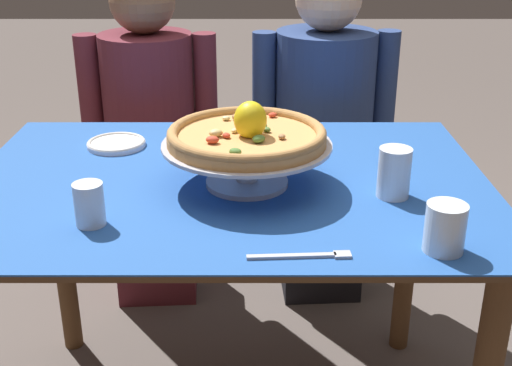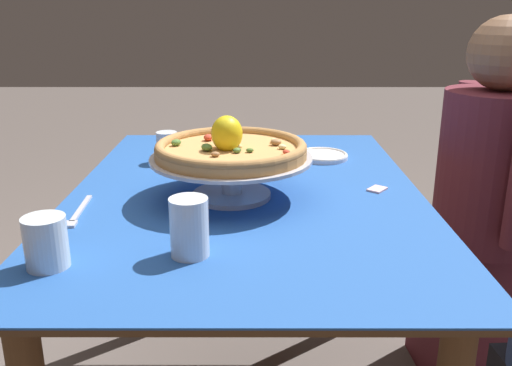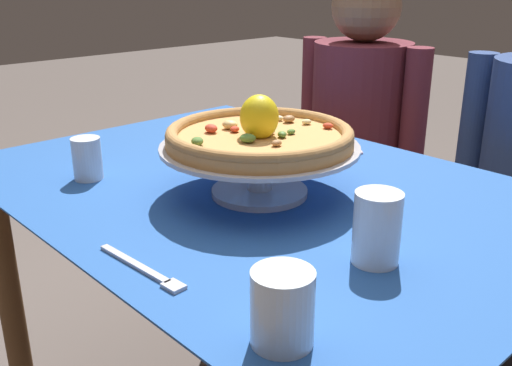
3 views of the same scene
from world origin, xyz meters
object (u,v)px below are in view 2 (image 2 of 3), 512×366
water_glass_front_right (46,245)px  sugar_packet (377,189)px  pizza_stand (231,169)px  side_plate (322,155)px  diner_left (483,217)px  pizza (231,148)px  dinner_fork (78,213)px  water_glass_side_right (189,231)px  water_glass_front_left (167,149)px

water_glass_front_right → sugar_packet: bearing=122.1°
sugar_packet → pizza_stand: bearing=-81.8°
side_plate → diner_left: bearing=89.0°
pizza_stand → pizza: size_ratio=1.08×
pizza → dinner_fork: pizza is taller
water_glass_side_right → water_glass_front_right: bearing=-79.2°
pizza_stand → water_glass_front_right: size_ratio=4.09×
dinner_fork → diner_left: (-0.46, 1.12, -0.20)m
pizza_stand → pizza: (0.00, -0.00, 0.05)m
water_glass_side_right → diner_left: diner_left is taller
pizza_stand → water_glass_side_right: (0.33, -0.06, -0.02)m
pizza → sugar_packet: 0.39m
pizza → water_glass_front_right: pizza is taller
water_glass_side_right → water_glass_front_left: water_glass_side_right is taller
pizza → sugar_packet: bearing=98.3°
sugar_packet → pizza: bearing=-81.7°
water_glass_side_right → side_plate: bearing=154.5°
pizza_stand → side_plate: 0.45m
water_glass_side_right → sugar_packet: bearing=131.4°
side_plate → diner_left: (0.01, 0.52, -0.20)m
water_glass_front_right → pizza_stand: bearing=140.0°
water_glass_side_right → water_glass_front_left: size_ratio=1.25×
pizza_stand → water_glass_front_right: pizza_stand is taller
pizza → water_glass_side_right: bearing=-11.0°
pizza_stand → water_glass_front_right: (0.38, -0.32, -0.03)m
water_glass_front_right → dinner_fork: 0.27m
pizza_stand → pizza: 0.05m
water_glass_front_left → water_glass_side_right: bearing=12.3°
dinner_fork → diner_left: bearing=112.4°
water_glass_front_left → diner_left: bearing=91.8°
sugar_packet → diner_left: size_ratio=0.04×
pizza_stand → sugar_packet: (-0.05, 0.37, -0.07)m
water_glass_front_right → water_glass_side_right: bearing=100.8°
water_glass_front_right → side_plate: size_ratio=0.61×
diner_left → water_glass_front_left: bearing=-88.2°
water_glass_front_left → pizza: bearing=32.8°
dinner_fork → water_glass_front_left: bearing=162.4°
diner_left → pizza_stand: bearing=-65.9°
dinner_fork → water_glass_front_right: bearing=5.8°
pizza_stand → sugar_packet: size_ratio=7.84×
dinner_fork → sugar_packet: 0.73m
water_glass_front_left → dinner_fork: 0.46m
water_glass_front_left → sugar_packet: bearing=65.3°
dinner_fork → pizza: bearing=108.3°
pizza_stand → dinner_fork: (0.11, -0.34, -0.07)m
side_plate → water_glass_front_left: bearing=-85.2°
pizza_stand → dinner_fork: pizza_stand is taller
pizza → side_plate: size_ratio=2.32×
side_plate → diner_left: 0.56m
side_plate → dinner_fork: 0.77m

